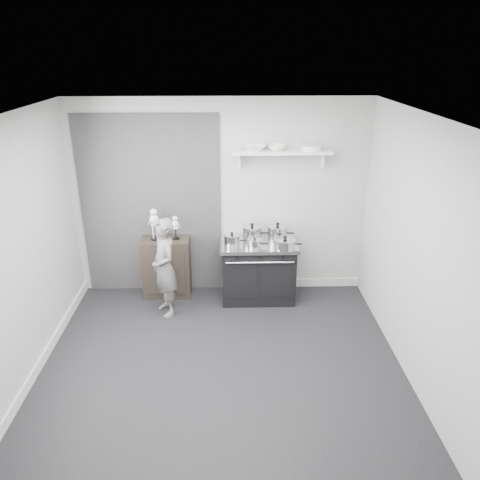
# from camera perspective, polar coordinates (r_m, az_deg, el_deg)

# --- Properties ---
(ground) EXTENTS (4.00, 4.00, 0.00)m
(ground) POSITION_cam_1_polar(r_m,az_deg,el_deg) (5.41, -2.36, -14.74)
(ground) COLOR black
(ground) RESTS_ON ground
(room_shell) EXTENTS (4.02, 3.62, 2.71)m
(room_shell) POSITION_cam_1_polar(r_m,az_deg,el_deg) (4.75, -3.72, 2.32)
(room_shell) COLOR #BBBBB9
(room_shell) RESTS_ON ground
(wall_shelf) EXTENTS (1.30, 0.26, 0.24)m
(wall_shelf) POSITION_cam_1_polar(r_m,az_deg,el_deg) (6.15, 5.12, 10.57)
(wall_shelf) COLOR silver
(wall_shelf) RESTS_ON room_shell
(stove) EXTENTS (1.04, 0.65, 0.84)m
(stove) POSITION_cam_1_polar(r_m,az_deg,el_deg) (6.46, 2.22, -3.70)
(stove) COLOR black
(stove) RESTS_ON ground
(side_cabinet) EXTENTS (0.65, 0.38, 0.85)m
(side_cabinet) POSITION_cam_1_polar(r_m,az_deg,el_deg) (6.63, -8.90, -3.26)
(side_cabinet) COLOR black
(side_cabinet) RESTS_ON ground
(child) EXTENTS (0.50, 0.57, 1.32)m
(child) POSITION_cam_1_polar(r_m,az_deg,el_deg) (6.07, -9.19, -3.33)
(child) COLOR slate
(child) RESTS_ON ground
(pot_front_left) EXTENTS (0.30, 0.21, 0.19)m
(pot_front_left) POSITION_cam_1_polar(r_m,az_deg,el_deg) (6.16, -0.98, -0.01)
(pot_front_left) COLOR silver
(pot_front_left) RESTS_ON stove
(pot_back_left) EXTENTS (0.36, 0.27, 0.23)m
(pot_back_left) POSITION_cam_1_polar(r_m,az_deg,el_deg) (6.38, 1.48, 0.94)
(pot_back_left) COLOR silver
(pot_back_left) RESTS_ON stove
(pot_back_right) EXTENTS (0.36, 0.28, 0.25)m
(pot_back_right) POSITION_cam_1_polar(r_m,az_deg,el_deg) (6.37, 4.60, 0.92)
(pot_back_right) COLOR silver
(pot_back_right) RESTS_ON stove
(pot_front_right) EXTENTS (0.37, 0.28, 0.18)m
(pot_front_right) POSITION_cam_1_polar(r_m,az_deg,el_deg) (6.11, 5.50, -0.43)
(pot_front_right) COLOR silver
(pot_front_right) RESTS_ON stove
(pot_front_center) EXTENTS (0.27, 0.18, 0.15)m
(pot_front_center) POSITION_cam_1_polar(r_m,az_deg,el_deg) (6.11, 1.81, -0.39)
(pot_front_center) COLOR silver
(pot_front_center) RESTS_ON stove
(skeleton_full) EXTENTS (0.14, 0.09, 0.51)m
(skeleton_full) POSITION_cam_1_polar(r_m,az_deg,el_deg) (6.38, -10.41, 2.21)
(skeleton_full) COLOR white
(skeleton_full) RESTS_ON side_cabinet
(skeleton_torso) EXTENTS (0.11, 0.07, 0.38)m
(skeleton_torso) POSITION_cam_1_polar(r_m,az_deg,el_deg) (6.37, -7.88, 1.71)
(skeleton_torso) COLOR white
(skeleton_torso) RESTS_ON side_cabinet
(bowl_large) EXTENTS (0.31, 0.31, 0.08)m
(bowl_large) POSITION_cam_1_polar(r_m,az_deg,el_deg) (6.10, 1.76, 11.21)
(bowl_large) COLOR white
(bowl_large) RESTS_ON wall_shelf
(bowl_small) EXTENTS (0.23, 0.23, 0.07)m
(bowl_small) POSITION_cam_1_polar(r_m,az_deg,el_deg) (6.13, 4.50, 11.18)
(bowl_small) COLOR white
(bowl_small) RESTS_ON wall_shelf
(plate_stack) EXTENTS (0.26, 0.26, 0.06)m
(plate_stack) POSITION_cam_1_polar(r_m,az_deg,el_deg) (6.19, 8.69, 11.06)
(plate_stack) COLOR white
(plate_stack) RESTS_ON wall_shelf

